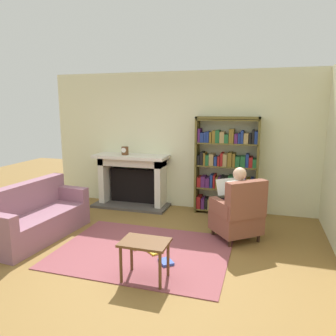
# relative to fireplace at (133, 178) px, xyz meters

# --- Properties ---
(ground) EXTENTS (14.00, 14.00, 0.00)m
(ground) POSITION_rel_fireplace_xyz_m (0.99, -2.30, -0.57)
(ground) COLOR brown
(back_wall) EXTENTS (5.60, 0.10, 2.70)m
(back_wall) POSITION_rel_fireplace_xyz_m (0.99, 0.25, 0.78)
(back_wall) COLOR beige
(back_wall) RESTS_ON ground
(area_rug) EXTENTS (2.40, 1.80, 0.01)m
(area_rug) POSITION_rel_fireplace_xyz_m (0.99, -2.00, -0.56)
(area_rug) COLOR brown
(area_rug) RESTS_ON ground
(fireplace) EXTENTS (1.54, 0.64, 1.07)m
(fireplace) POSITION_rel_fireplace_xyz_m (0.00, 0.00, 0.00)
(fireplace) COLOR #4C4742
(fireplace) RESTS_ON ground
(mantel_clock) EXTENTS (0.14, 0.14, 0.17)m
(mantel_clock) POSITION_rel_fireplace_xyz_m (-0.12, -0.10, 0.58)
(mantel_clock) COLOR brown
(mantel_clock) RESTS_ON fireplace
(bookshelf) EXTENTS (1.17, 0.32, 1.85)m
(bookshelf) POSITION_rel_fireplace_xyz_m (1.90, 0.03, 0.34)
(bookshelf) COLOR brown
(bookshelf) RESTS_ON ground
(armchair_reading) EXTENTS (0.89, 0.88, 0.97)m
(armchair_reading) POSITION_rel_fireplace_xyz_m (2.25, -1.21, -0.14)
(armchair_reading) COLOR #331E14
(armchair_reading) RESTS_ON ground
(seated_reader) EXTENTS (0.57, 0.59, 1.14)m
(seated_reader) POSITION_rel_fireplace_xyz_m (2.17, -1.12, 0.05)
(seated_reader) COLOR silver
(seated_reader) RESTS_ON ground
(sofa_floral) EXTENTS (0.85, 1.75, 0.85)m
(sofa_floral) POSITION_rel_fireplace_xyz_m (-0.80, -2.01, -0.25)
(sofa_floral) COLOR #8D5F70
(sofa_floral) RESTS_ON ground
(side_table) EXTENTS (0.56, 0.39, 0.49)m
(side_table) POSITION_rel_fireplace_xyz_m (1.29, -2.70, -0.16)
(side_table) COLOR brown
(side_table) RESTS_ON ground
(scattered_books) EXTENTS (0.76, 0.57, 0.03)m
(scattered_books) POSITION_rel_fireplace_xyz_m (1.17, -2.07, -0.54)
(scattered_books) COLOR gold
(scattered_books) RESTS_ON area_rug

